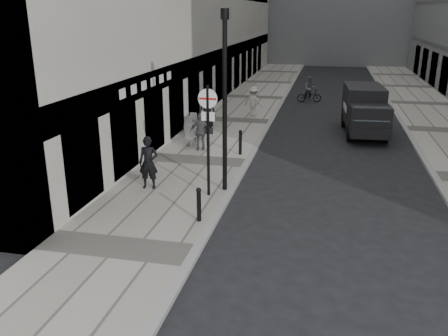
# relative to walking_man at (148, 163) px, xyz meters

# --- Properties ---
(ground) EXTENTS (120.00, 120.00, 0.00)m
(ground) POSITION_rel_walking_man_xyz_m (2.72, -6.90, -1.01)
(ground) COLOR black
(ground) RESTS_ON ground
(sidewalk) EXTENTS (4.00, 60.00, 0.12)m
(sidewalk) POSITION_rel_walking_man_xyz_m (0.72, 11.10, -0.95)
(sidewalk) COLOR #A6A096
(sidewalk) RESTS_ON ground
(far_sidewalk) EXTENTS (4.00, 60.00, 0.12)m
(far_sidewalk) POSITION_rel_walking_man_xyz_m (11.72, 11.10, -0.95)
(far_sidewalk) COLOR #A6A096
(far_sidewalk) RESTS_ON ground
(walking_man) EXTENTS (0.69, 0.49, 1.78)m
(walking_man) POSITION_rel_walking_man_xyz_m (0.00, 0.00, 0.00)
(walking_man) COLOR black
(walking_man) RESTS_ON sidewalk
(sign_post) EXTENTS (0.61, 0.10, 3.57)m
(sign_post) POSITION_rel_walking_man_xyz_m (2.12, -0.21, 1.40)
(sign_post) COLOR black
(sign_post) RESTS_ON sidewalk
(lamppost) EXTENTS (0.26, 0.26, 5.79)m
(lamppost) POSITION_rel_walking_man_xyz_m (2.52, 0.41, 2.33)
(lamppost) COLOR black
(lamppost) RESTS_ON sidewalk
(bollard_near) EXTENTS (0.12, 0.12, 0.94)m
(bollard_near) POSITION_rel_walking_man_xyz_m (2.35, -2.22, -0.42)
(bollard_near) COLOR black
(bollard_near) RESTS_ON sidewalk
(bollard_far) EXTENTS (0.13, 0.13, 0.98)m
(bollard_far) POSITION_rel_walking_man_xyz_m (2.27, 4.57, -0.40)
(bollard_far) COLOR black
(bollard_far) RESTS_ON sidewalk
(panel_van) EXTENTS (2.11, 4.98, 2.30)m
(panel_van) POSITION_rel_walking_man_xyz_m (7.51, 9.88, 0.28)
(panel_van) COLOR black
(panel_van) RESTS_ON ground
(cyclist) EXTENTS (1.68, 0.88, 1.73)m
(cyclist) POSITION_rel_walking_man_xyz_m (4.47, 18.13, -0.33)
(cyclist) COLOR black
(cyclist) RESTS_ON ground
(pedestrian_a) EXTENTS (1.02, 0.63, 1.62)m
(pedestrian_a) POSITION_rel_walking_man_xyz_m (0.50, 4.85, -0.08)
(pedestrian_a) COLOR #4E4E52
(pedestrian_a) RESTS_ON sidewalk
(pedestrian_b) EXTENTS (1.25, 0.97, 1.70)m
(pedestrian_b) POSITION_rel_walking_man_xyz_m (1.59, 12.23, -0.04)
(pedestrian_b) COLOR #BBB7AC
(pedestrian_b) RESTS_ON sidewalk
(pedestrian_c) EXTENTS (0.88, 0.60, 1.74)m
(pedestrian_c) POSITION_rel_walking_man_xyz_m (-0.28, 8.99, -0.02)
(pedestrian_c) COLOR black
(pedestrian_c) RESTS_ON sidewalk
(cafe_table_near) EXTENTS (0.66, 1.49, 0.85)m
(cafe_table_near) POSITION_rel_walking_man_xyz_m (-0.88, 8.10, -0.46)
(cafe_table_near) COLOR silver
(cafe_table_near) RESTS_ON sidewalk
(cafe_table_mid) EXTENTS (0.72, 1.62, 0.92)m
(cafe_table_mid) POSITION_rel_walking_man_xyz_m (-0.08, 5.54, -0.42)
(cafe_table_mid) COLOR silver
(cafe_table_mid) RESTS_ON sidewalk
(cafe_table_far) EXTENTS (0.62, 1.40, 0.79)m
(cafe_table_far) POSITION_rel_walking_man_xyz_m (-0.08, 6.38, -0.49)
(cafe_table_far) COLOR silver
(cafe_table_far) RESTS_ON sidewalk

